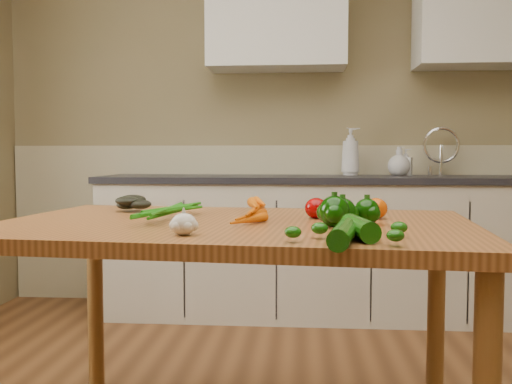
{
  "coord_description": "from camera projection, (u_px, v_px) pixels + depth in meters",
  "views": [
    {
      "loc": [
        0.07,
        -1.48,
        1.03
      ],
      "look_at": [
        -0.1,
        0.61,
        0.9
      ],
      "focal_mm": 40.0,
      "sensor_mm": 36.0,
      "label": 1
    }
  ],
  "objects": [
    {
      "name": "zucchini_a",
      "position": [
        360.0,
        228.0,
        1.48
      ],
      "size": [
        0.09,
        0.22,
        0.06
      ],
      "primitive_type": "cylinder",
      "rotation": [
        1.57,
        0.0,
        0.16
      ],
      "color": "#0E4407",
      "rests_on": "table"
    },
    {
      "name": "pepper_b",
      "position": [
        367.0,
        212.0,
        1.77
      ],
      "size": [
        0.08,
        0.08,
        0.08
      ],
      "primitive_type": "sphere",
      "color": "#083002",
      "rests_on": "table"
    },
    {
      "name": "room",
      "position": [
        278.0,
        81.0,
        1.64
      ],
      "size": [
        4.04,
        5.04,
        2.64
      ],
      "color": "brown",
      "rests_on": "ground"
    },
    {
      "name": "upper_cabinets",
      "position": [
        371.0,
        13.0,
        3.68
      ],
      "size": [
        2.15,
        0.35,
        0.7
      ],
      "color": "silver",
      "rests_on": "room"
    },
    {
      "name": "pepper_a",
      "position": [
        342.0,
        212.0,
        1.74
      ],
      "size": [
        0.08,
        0.08,
        0.08
      ],
      "primitive_type": "sphere",
      "color": "#083002",
      "rests_on": "table"
    },
    {
      "name": "tomato_a",
      "position": [
        316.0,
        208.0,
        1.94
      ],
      "size": [
        0.08,
        0.08,
        0.07
      ],
      "primitive_type": "ellipsoid",
      "color": "#870202",
      "rests_on": "table"
    },
    {
      "name": "soap_bottle_c",
      "position": [
        399.0,
        161.0,
        3.71
      ],
      "size": [
        0.16,
        0.16,
        0.19
      ],
      "primitive_type": "imported",
      "rotation": [
        0.0,
        0.0,
        1.65
      ],
      "color": "silver",
      "rests_on": "counter_run"
    },
    {
      "name": "soap_bottle_a",
      "position": [
        350.0,
        152.0,
        3.76
      ],
      "size": [
        0.14,
        0.14,
        0.31
      ],
      "primitive_type": "imported",
      "rotation": [
        0.0,
        0.0,
        1.7
      ],
      "color": "silver",
      "rests_on": "counter_run"
    },
    {
      "name": "soap_bottle_b",
      "position": [
        406.0,
        162.0,
        3.74
      ],
      "size": [
        0.1,
        0.1,
        0.18
      ],
      "primitive_type": "imported",
      "rotation": [
        0.0,
        0.0,
        1.24
      ],
      "color": "silver",
      "rests_on": "counter_run"
    },
    {
      "name": "leafy_greens",
      "position": [
        127.0,
        197.0,
        2.21
      ],
      "size": [
        0.22,
        0.2,
        0.11
      ],
      "primitive_type": null,
      "color": "black",
      "rests_on": "table"
    },
    {
      "name": "counter_run",
      "position": [
        324.0,
        244.0,
        3.67
      ],
      "size": [
        2.84,
        0.64,
        1.14
      ],
      "color": "#BEB49F",
      "rests_on": "ground"
    },
    {
      "name": "table",
      "position": [
        235.0,
        249.0,
        1.86
      ],
      "size": [
        1.61,
        1.12,
        0.82
      ],
      "rotation": [
        0.0,
        0.0,
        -0.09
      ],
      "color": "#9B5B2D",
      "rests_on": "ground"
    },
    {
      "name": "zucchini_b",
      "position": [
        343.0,
        234.0,
        1.37
      ],
      "size": [
        0.09,
        0.25,
        0.05
      ],
      "primitive_type": "cylinder",
      "rotation": [
        1.57,
        0.0,
        -0.16
      ],
      "color": "#0E4407",
      "rests_on": "table"
    },
    {
      "name": "garlic_bulb",
      "position": [
        184.0,
        224.0,
        1.53
      ],
      "size": [
        0.07,
        0.07,
        0.06
      ],
      "primitive_type": "ellipsoid",
      "color": "beige",
      "rests_on": "table"
    },
    {
      "name": "tomato_c",
      "position": [
        376.0,
        208.0,
        1.93
      ],
      "size": [
        0.08,
        0.08,
        0.07
      ],
      "primitive_type": "ellipsoid",
      "color": "#D04C05",
      "rests_on": "table"
    },
    {
      "name": "carrot_bunch",
      "position": [
        226.0,
        209.0,
        1.87
      ],
      "size": [
        0.3,
        0.24,
        0.08
      ],
      "primitive_type": null,
      "rotation": [
        0.0,
        0.0,
        -0.09
      ],
      "color": "#DD6105",
      "rests_on": "table"
    },
    {
      "name": "pepper_c",
      "position": [
        334.0,
        212.0,
        1.71
      ],
      "size": [
        0.09,
        0.09,
        0.09
      ],
      "primitive_type": "sphere",
      "color": "#083002",
      "rests_on": "table"
    },
    {
      "name": "tomato_b",
      "position": [
        335.0,
        207.0,
        2.05
      ],
      "size": [
        0.07,
        0.07,
        0.06
      ],
      "primitive_type": "ellipsoid",
      "color": "#D04C05",
      "rests_on": "table"
    }
  ]
}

